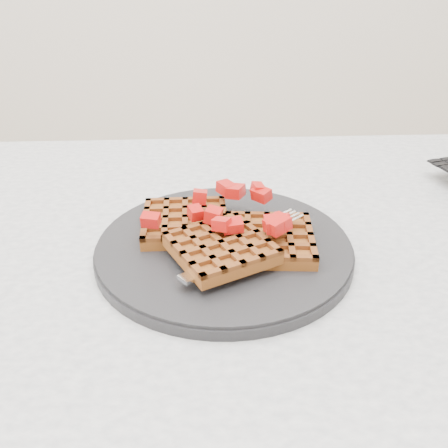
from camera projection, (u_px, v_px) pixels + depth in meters
name	position (u px, v px, depth m)	size (l,w,h in m)	color
table	(301.00, 328.00, 0.64)	(1.20, 0.80, 0.75)	silver
plate	(224.00, 248.00, 0.58)	(0.30, 0.30, 0.02)	black
waffles	(224.00, 235.00, 0.57)	(0.20, 0.19, 0.03)	brown
strawberry_pile	(224.00, 213.00, 0.56)	(0.15, 0.15, 0.02)	#A50001
fork	(252.00, 250.00, 0.55)	(0.02, 0.18, 0.02)	silver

